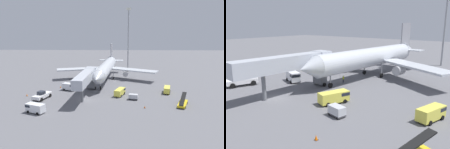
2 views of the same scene
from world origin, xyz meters
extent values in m
plane|color=slate|center=(0.00, 0.00, 0.00)|extent=(300.00, 300.00, 0.00)
cylinder|color=silver|center=(4.41, 24.26, 4.97)|extent=(7.65, 33.57, 4.58)
cone|color=silver|center=(2.68, 5.73, 4.97)|extent=(4.84, 4.34, 4.49)
cone|color=silver|center=(6.24, 43.89, 5.32)|extent=(4.90, 6.51, 4.35)
cube|color=gray|center=(6.09, 42.36, 9.56)|extent=(0.81, 4.83, 7.33)
cube|color=silver|center=(8.79, 41.67, 5.54)|extent=(5.80, 4.00, 0.24)
cube|color=silver|center=(3.31, 42.18, 5.54)|extent=(5.80, 4.00, 0.24)
cube|color=silver|center=(15.41, 25.90, 3.94)|extent=(18.97, 12.94, 0.44)
cube|color=silver|center=(-6.10, 27.91, 3.94)|extent=(19.45, 10.03, 0.44)
cylinder|color=#A8A8AD|center=(12.11, 25.04, 2.64)|extent=(2.31, 2.87, 2.07)
cylinder|color=#A8A8AD|center=(-3.02, 26.45, 2.64)|extent=(2.31, 2.87, 2.07)
cylinder|color=gray|center=(3.20, 11.34, 2.07)|extent=(0.28, 0.28, 3.05)
cylinder|color=black|center=(3.20, 11.34, 0.55)|extent=(0.45, 1.13, 1.10)
cylinder|color=gray|center=(7.22, 26.01, 2.07)|extent=(0.28, 0.28, 3.05)
cylinder|color=black|center=(7.22, 26.01, 0.55)|extent=(0.45, 1.13, 1.10)
cylinder|color=gray|center=(1.97, 26.50, 2.07)|extent=(0.28, 0.28, 3.05)
cylinder|color=black|center=(1.97, 26.50, 0.55)|extent=(0.45, 1.13, 1.10)
cube|color=#B2B7C1|center=(-0.57, 2.04, 6.02)|extent=(4.35, 19.07, 2.70)
cube|color=red|center=(-2.08, 2.15, 6.02)|extent=(1.18, 15.84, 0.44)
cube|color=#B2B7C1|center=(0.15, 12.07, 6.02)|extent=(3.64, 3.04, 2.84)
cube|color=#232833|center=(0.25, 13.36, 6.27)|extent=(3.31, 0.48, 0.90)
cube|color=slate|center=(0.11, 11.47, 2.54)|extent=(2.67, 1.98, 4.27)
cylinder|color=black|center=(-1.31, 11.57, 0.40)|extent=(0.36, 0.82, 0.80)
cylinder|color=black|center=(1.53, 11.36, 0.40)|extent=(0.36, 0.82, 0.80)
cylinder|color=slate|center=(-0.84, -1.73, 2.34)|extent=(0.70, 0.70, 4.67)
cube|color=white|center=(-12.90, 0.73, 1.01)|extent=(4.27, 6.88, 0.92)
cube|color=#232833|center=(-12.99, 0.42, 1.92)|extent=(2.21, 2.23, 0.90)
cylinder|color=black|center=(-12.35, -1.62, 0.55)|extent=(0.70, 1.17, 1.10)
cylinder|color=black|center=(-14.65, -0.92, 0.55)|extent=(0.70, 1.17, 1.10)
cylinder|color=black|center=(-11.14, 2.38, 0.55)|extent=(0.70, 1.17, 1.10)
cylinder|color=black|center=(-13.44, 3.08, 0.55)|extent=(0.70, 1.17, 1.10)
cube|color=black|center=(26.21, -4.01, 1.93)|extent=(3.41, 5.99, 2.11)
cube|color=#E5DB4C|center=(9.64, 4.68, 1.15)|extent=(3.61, 5.56, 1.73)
cube|color=#1E232D|center=(10.25, 6.35, 1.53)|extent=(2.43, 2.24, 0.55)
cylinder|color=black|center=(9.32, 6.52, 0.34)|extent=(0.56, 0.76, 0.68)
cylinder|color=black|center=(11.08, 5.88, 0.34)|extent=(0.56, 0.76, 0.68)
cylinder|color=black|center=(8.21, 3.49, 0.34)|extent=(0.56, 0.76, 0.68)
cylinder|color=black|center=(9.97, 2.85, 0.34)|extent=(0.56, 0.76, 0.68)
cube|color=#E5DB4C|center=(24.63, 7.73, 1.13)|extent=(2.97, 5.09, 1.69)
cube|color=#1E232D|center=(25.05, 9.31, 1.51)|extent=(2.16, 1.95, 0.54)
cylinder|color=black|center=(24.18, 9.39, 0.34)|extent=(0.49, 0.74, 0.68)
cylinder|color=black|center=(25.85, 8.94, 0.34)|extent=(0.49, 0.74, 0.68)
cylinder|color=black|center=(23.42, 6.52, 0.34)|extent=(0.49, 0.74, 0.68)
cylinder|color=black|center=(25.09, 6.08, 0.34)|extent=(0.49, 0.74, 0.68)
cube|color=white|center=(-6.94, 9.95, 1.31)|extent=(5.07, 3.63, 2.04)
cube|color=#1E232D|center=(-5.47, 9.34, 1.76)|extent=(2.15, 2.43, 0.65)
cylinder|color=black|center=(-5.23, 10.27, 0.34)|extent=(0.77, 0.59, 0.68)
cylinder|color=black|center=(-5.96, 8.51, 0.34)|extent=(0.77, 0.59, 0.68)
cylinder|color=black|center=(-7.91, 11.38, 0.34)|extent=(0.77, 0.59, 0.68)
cylinder|color=black|center=(-8.64, 9.62, 0.34)|extent=(0.77, 0.59, 0.68)
cube|color=#38383D|center=(13.51, 0.71, 0.29)|extent=(2.81, 1.99, 0.22)
cube|color=silver|center=(13.51, 0.71, 1.00)|extent=(2.81, 1.99, 1.20)
cylinder|color=black|center=(14.53, 1.18, 0.18)|extent=(0.38, 0.19, 0.36)
cylinder|color=black|center=(14.23, -0.15, 0.18)|extent=(0.38, 0.19, 0.36)
cylinder|color=black|center=(12.79, 1.57, 0.18)|extent=(0.38, 0.19, 0.36)
cylinder|color=black|center=(12.49, 0.24, 0.18)|extent=(0.38, 0.19, 0.36)
cylinder|color=#1E2333|center=(2.64, 16.49, 0.39)|extent=(0.32, 0.32, 0.79)
cylinder|color=#D8EA19|center=(2.64, 16.49, 1.10)|extent=(0.43, 0.43, 0.62)
sphere|color=tan|center=(2.64, 16.49, 1.53)|extent=(0.21, 0.21, 0.21)
cube|color=black|center=(-10.73, 12.94, 0.01)|extent=(0.38, 0.38, 0.03)
cone|color=orange|center=(-10.73, 12.94, 0.30)|extent=(0.32, 0.32, 0.55)
cube|color=black|center=(15.96, -6.16, 0.01)|extent=(0.44, 0.44, 0.03)
cone|color=orange|center=(15.96, -6.16, 0.35)|extent=(0.37, 0.37, 0.64)
cube|color=black|center=(-18.44, 3.22, 0.01)|extent=(0.49, 0.49, 0.03)
cone|color=orange|center=(-18.44, 3.22, 0.38)|extent=(0.42, 0.42, 0.72)
cylinder|color=#93969B|center=(14.25, 52.24, 14.50)|extent=(0.56, 0.56, 29.01)
camera|label=1|loc=(8.91, -59.58, 19.96)|focal=35.12mm
camera|label=2|loc=(33.04, -23.44, 13.40)|focal=36.57mm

